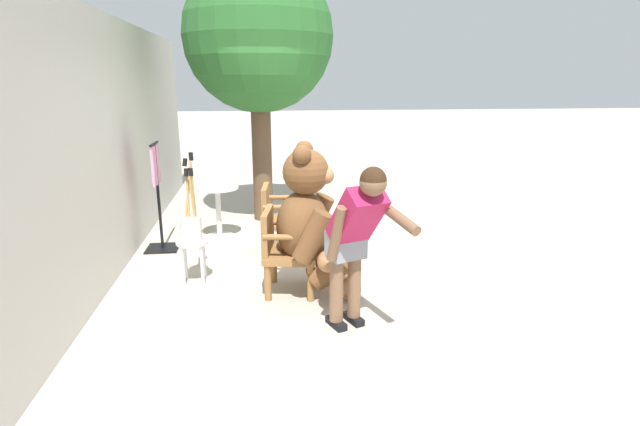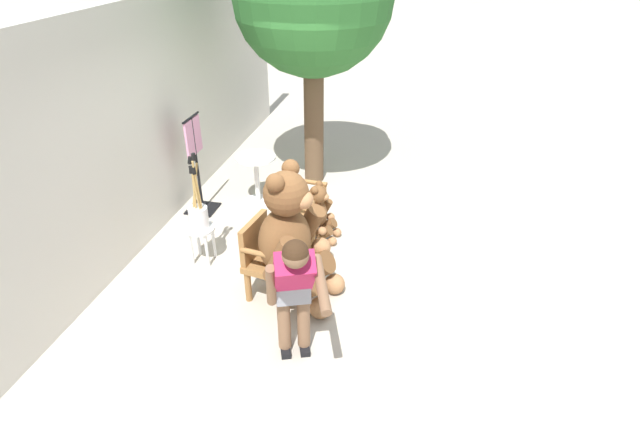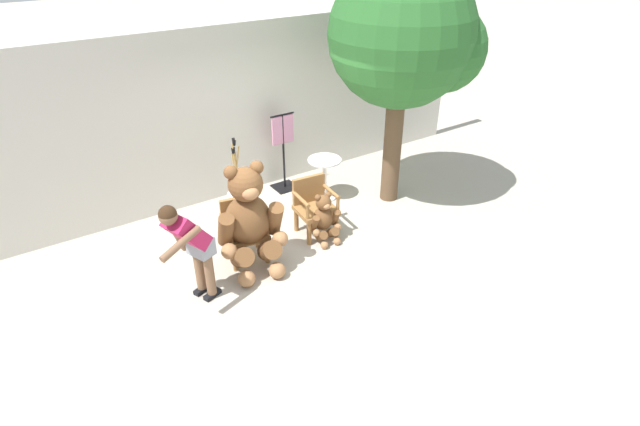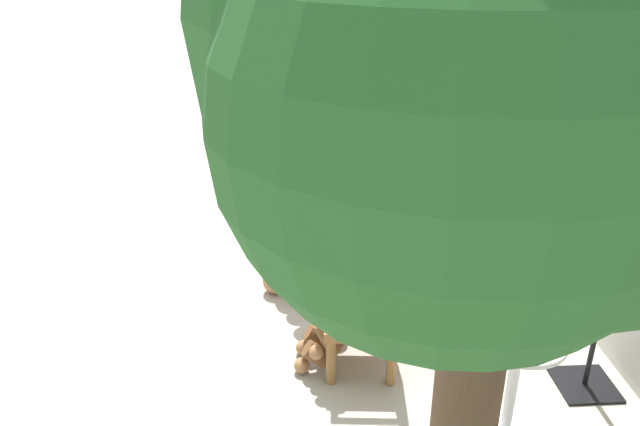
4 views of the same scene
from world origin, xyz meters
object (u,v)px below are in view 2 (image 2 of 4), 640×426
Objects in this scene: person_visitor at (294,284)px; clothing_display_stand at (197,163)px; round_side_table at (257,174)px; teddy_bear_large at (292,238)px; white_stool at (201,235)px; wooden_chair_left at (269,256)px; wooden_chair_right at (298,204)px; brush_bucket at (198,213)px; teddy_bear_small at (320,212)px.

person_visitor reaches higher than clothing_display_stand.
round_side_table is 0.84m from clothing_display_stand.
clothing_display_stand is (2.43, 2.03, -0.17)m from person_visitor.
teddy_bear_large is 3.31× the size of white_stool.
teddy_bear_large is at bearing -94.88° from wooden_chair_left.
person_visitor is 2.05m from white_stool.
wooden_chair_right reaches higher than white_stool.
white_stool is at bearing 72.05° from teddy_bear_large.
brush_bucket is (1.30, 1.49, -0.24)m from person_visitor.
wooden_chair_left is 1.19m from teddy_bear_small.
brush_bucket is (-0.78, 1.24, 0.27)m from teddy_bear_small.
teddy_bear_large reaches higher than person_visitor.
teddy_bear_small is 1.68× the size of white_stool.
person_visitor is at bearing -154.61° from round_side_table.
teddy_bear_large reaches higher than brush_bucket.
wooden_chair_right is at bearing -50.51° from brush_bucket.
white_stool is 0.34× the size of clothing_display_stand.
clothing_display_stand is at bearing 39.86° from person_visitor.
person_visitor is at bearing -130.94° from brush_bucket.
teddy_bear_large is at bearing -107.95° from white_stool.
wooden_chair_right is 1.87× the size of white_stool.
person_visitor is at bearing -140.14° from clothing_display_stand.
teddy_bear_small is 2.15m from person_visitor.
white_stool is 1.53m from round_side_table.
teddy_bear_large is 1.03× the size of person_visitor.
wooden_chair_left is at bearing 30.19° from person_visitor.
round_side_table is at bearing 55.70° from teddy_bear_small.
teddy_bear_large is 2.11× the size of round_side_table.
wooden_chair_right is (1.16, 0.00, 0.00)m from wooden_chair_left.
wooden_chair_right is 2.19m from person_visitor.
round_side_table is (0.73, 0.80, -0.01)m from wooden_chair_right.
wooden_chair_right is at bearing 88.19° from teddy_bear_small.
clothing_display_stand is (0.35, 1.49, 0.26)m from wooden_chair_right.
person_visitor reaches higher than wooden_chair_right.
white_stool is at bearing 129.40° from wooden_chair_right.
teddy_bear_small is at bearing -101.42° from clothing_display_stand.
white_stool is at bearing 49.09° from person_visitor.
brush_bucket is (0.39, 1.22, -0.10)m from teddy_bear_large.
clothing_display_stand is at bearing 25.30° from brush_bucket.
wooden_chair_right is at bearing 12.51° from teddy_bear_large.
person_visitor is at bearing -130.91° from white_stool.
clothing_display_stand is at bearing 78.58° from teddy_bear_small.
clothing_display_stand is (1.14, 0.54, 0.36)m from white_stool.
teddy_bear_large is 1.23m from teddy_bear_small.
round_side_table is (1.51, -0.16, 0.09)m from white_stool.
white_stool is 0.29m from brush_bucket.
round_side_table is (2.81, 1.33, -0.44)m from person_visitor.
brush_bucket is at bearing 72.05° from teddy_bear_large.
brush_bucket reaches higher than clothing_display_stand.
teddy_bear_large is (-1.18, -0.26, 0.28)m from wooden_chair_right.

